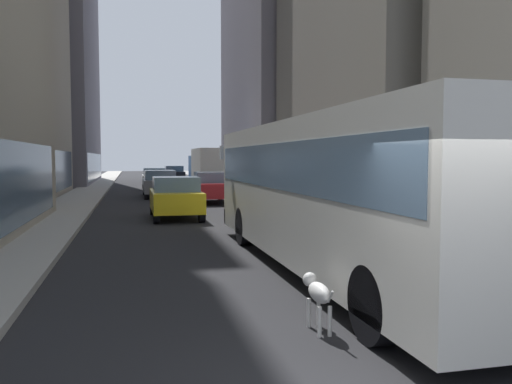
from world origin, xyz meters
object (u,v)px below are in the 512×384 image
at_px(dalmatian_dog, 317,293).
at_px(box_truck, 210,167).
at_px(car_white_van, 154,179).
at_px(car_yellow_taxi, 176,197).
at_px(car_grey_wagon, 160,183).
at_px(car_black_suv, 174,174).
at_px(transit_bus, 334,185).
at_px(car_red_coupe, 211,187).

bearing_deg(dalmatian_dog, box_truck, 84.19).
relative_size(car_white_van, car_yellow_taxi, 1.09).
relative_size(car_yellow_taxi, car_grey_wagon, 0.83).
bearing_deg(car_grey_wagon, dalmatian_dog, -88.26).
distance_m(box_truck, dalmatian_dog, 31.95).
bearing_deg(car_black_suv, dalmatian_dog, -92.08).
xyz_separation_m(car_grey_wagon, box_truck, (4.00, 6.48, 0.84)).
bearing_deg(car_white_van, car_black_suv, 78.29).
distance_m(car_grey_wagon, dalmatian_dog, 25.30).
bearing_deg(car_yellow_taxi, box_truck, 77.54).
bearing_deg(transit_bus, car_red_coupe, 90.00).
relative_size(car_yellow_taxi, box_truck, 0.53).
relative_size(car_white_van, car_black_suv, 0.98).
height_order(car_black_suv, dalmatian_dog, car_black_suv).
bearing_deg(car_yellow_taxi, dalmatian_dog, -86.78).
bearing_deg(dalmatian_dog, transit_bus, 64.91).
bearing_deg(car_white_van, dalmatian_dog, -88.67).
distance_m(car_grey_wagon, car_red_coupe, 5.35).
xyz_separation_m(car_yellow_taxi, box_truck, (4.00, 18.10, 0.85)).
distance_m(car_white_van, dalmatian_dog, 33.25).
relative_size(car_yellow_taxi, dalmatian_dog, 4.09).
distance_m(transit_bus, car_grey_wagon, 21.96).
relative_size(transit_bus, dalmatian_dog, 11.98).
height_order(car_yellow_taxi, box_truck, box_truck).
height_order(transit_bus, car_white_van, transit_bus).
distance_m(car_white_van, box_truck, 4.35).
xyz_separation_m(transit_bus, box_truck, (1.60, 28.28, -0.11)).
bearing_deg(car_black_suv, car_grey_wagon, -97.01).
bearing_deg(box_truck, car_grey_wagon, -121.70).
distance_m(car_black_suv, box_truck, 13.18).
height_order(car_yellow_taxi, car_grey_wagon, same).
distance_m(transit_bus, car_yellow_taxi, 10.51).
xyz_separation_m(transit_bus, car_yellow_taxi, (-2.40, 10.19, -0.96)).
distance_m(car_white_van, car_black_suv, 11.82).
bearing_deg(car_grey_wagon, car_yellow_taxi, -90.00).
bearing_deg(car_yellow_taxi, car_grey_wagon, 90.00).
bearing_deg(dalmatian_dog, car_white_van, 91.33).
relative_size(car_yellow_taxi, car_black_suv, 0.90).
xyz_separation_m(box_truck, dalmatian_dog, (-3.23, -31.77, -1.15)).
distance_m(car_yellow_taxi, dalmatian_dog, 13.69).
distance_m(transit_bus, box_truck, 28.33).
bearing_deg(car_red_coupe, car_black_suv, 90.00).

